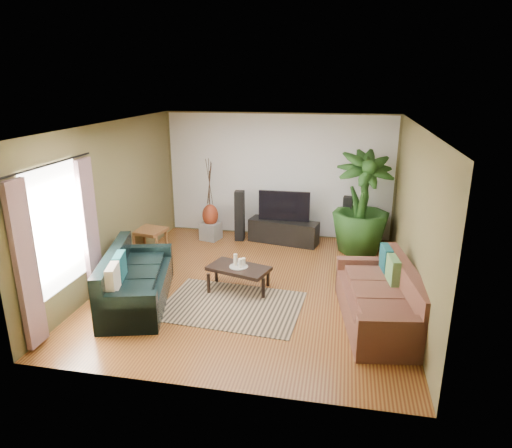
% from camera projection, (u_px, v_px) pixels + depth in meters
% --- Properties ---
extents(floor, '(5.50, 5.50, 0.00)m').
position_uv_depth(floor, '(254.00, 286.00, 7.79)').
color(floor, brown).
rests_on(floor, ground).
extents(ceiling, '(5.50, 5.50, 0.00)m').
position_uv_depth(ceiling, '(253.00, 125.00, 6.96)').
color(ceiling, white).
rests_on(ceiling, ground).
extents(wall_back, '(5.00, 0.00, 5.00)m').
position_uv_depth(wall_back, '(278.00, 176.00, 9.95)').
color(wall_back, brown).
rests_on(wall_back, ground).
extents(wall_front, '(5.00, 0.00, 5.00)m').
position_uv_depth(wall_front, '(202.00, 281.00, 4.81)').
color(wall_front, brown).
rests_on(wall_front, ground).
extents(wall_left, '(0.00, 5.50, 5.50)m').
position_uv_depth(wall_left, '(111.00, 202.00, 7.83)').
color(wall_left, brown).
rests_on(wall_left, ground).
extents(wall_right, '(0.00, 5.50, 5.50)m').
position_uv_depth(wall_right, '(415.00, 219.00, 6.92)').
color(wall_right, brown).
rests_on(wall_right, ground).
extents(backwall_panel, '(4.90, 0.00, 4.90)m').
position_uv_depth(backwall_panel, '(278.00, 176.00, 9.94)').
color(backwall_panel, white).
rests_on(backwall_panel, ground).
extents(window_pane, '(0.00, 1.80, 1.80)m').
position_uv_depth(window_pane, '(56.00, 228.00, 6.32)').
color(window_pane, white).
rests_on(window_pane, ground).
extents(curtain_near, '(0.08, 0.35, 2.20)m').
position_uv_depth(curtain_near, '(26.00, 266.00, 5.69)').
color(curtain_near, gray).
rests_on(curtain_near, ground).
extents(curtain_far, '(0.08, 0.35, 2.20)m').
position_uv_depth(curtain_far, '(90.00, 229.00, 7.09)').
color(curtain_far, gray).
rests_on(curtain_far, ground).
extents(curtain_rod, '(0.03, 1.90, 0.03)m').
position_uv_depth(curtain_rod, '(50.00, 164.00, 6.04)').
color(curtain_rod, black).
rests_on(curtain_rod, ground).
extents(sofa_left, '(1.37, 2.19, 0.85)m').
position_uv_depth(sofa_left, '(137.00, 277.00, 7.11)').
color(sofa_left, black).
rests_on(sofa_left, floor).
extents(sofa_right, '(1.25, 2.23, 0.85)m').
position_uv_depth(sofa_right, '(379.00, 295.00, 6.53)').
color(sofa_right, brown).
rests_on(sofa_right, floor).
extents(area_rug, '(2.23, 1.66, 0.01)m').
position_uv_depth(area_rug, '(232.00, 306.00, 7.10)').
color(area_rug, '#9C805B').
rests_on(area_rug, floor).
extents(coffee_table, '(1.11, 0.80, 0.41)m').
position_uv_depth(coffee_table, '(239.00, 278.00, 7.61)').
color(coffee_table, black).
rests_on(coffee_table, floor).
extents(candle_tray, '(0.31, 0.31, 0.01)m').
position_uv_depth(candle_tray, '(239.00, 267.00, 7.54)').
color(candle_tray, gray).
rests_on(candle_tray, coffee_table).
extents(candle_tall, '(0.06, 0.06, 0.20)m').
position_uv_depth(candle_tall, '(235.00, 260.00, 7.55)').
color(candle_tall, beige).
rests_on(candle_tall, candle_tray).
extents(candle_mid, '(0.06, 0.06, 0.15)m').
position_uv_depth(candle_mid, '(240.00, 263.00, 7.47)').
color(candle_mid, '#EDE2C8').
rests_on(candle_mid, candle_tray).
extents(candle_short, '(0.06, 0.06, 0.13)m').
position_uv_depth(candle_short, '(244.00, 262.00, 7.56)').
color(candle_short, '#F1E9CB').
rests_on(candle_short, candle_tray).
extents(tv_stand, '(1.54, 0.72, 0.49)m').
position_uv_depth(tv_stand, '(284.00, 232.00, 9.78)').
color(tv_stand, black).
rests_on(tv_stand, floor).
extents(television, '(1.08, 0.06, 0.64)m').
position_uv_depth(television, '(284.00, 206.00, 9.62)').
color(television, black).
rests_on(television, tv_stand).
extents(speaker_left, '(0.21, 0.23, 1.10)m').
position_uv_depth(speaker_left, '(240.00, 216.00, 9.85)').
color(speaker_left, black).
rests_on(speaker_left, floor).
extents(speaker_right, '(0.21, 0.23, 1.02)m').
position_uv_depth(speaker_right, '(347.00, 220.00, 9.69)').
color(speaker_right, black).
rests_on(speaker_right, floor).
extents(potted_plant, '(1.40, 1.40, 2.04)m').
position_uv_depth(potted_plant, '(362.00, 203.00, 9.07)').
color(potted_plant, '#1F4416').
rests_on(potted_plant, floor).
extents(plant_pot, '(0.38, 0.38, 0.29)m').
position_uv_depth(plant_pot, '(359.00, 244.00, 9.34)').
color(plant_pot, black).
rests_on(plant_pot, floor).
extents(pedestal, '(0.46, 0.46, 0.38)m').
position_uv_depth(pedestal, '(211.00, 231.00, 10.00)').
color(pedestal, gray).
rests_on(pedestal, floor).
extents(vase, '(0.35, 0.35, 0.48)m').
position_uv_depth(vase, '(210.00, 215.00, 9.89)').
color(vase, maroon).
rests_on(vase, pedestal).
extents(side_table, '(0.64, 0.64, 0.58)m').
position_uv_depth(side_table, '(150.00, 243.00, 8.95)').
color(side_table, brown).
rests_on(side_table, floor).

